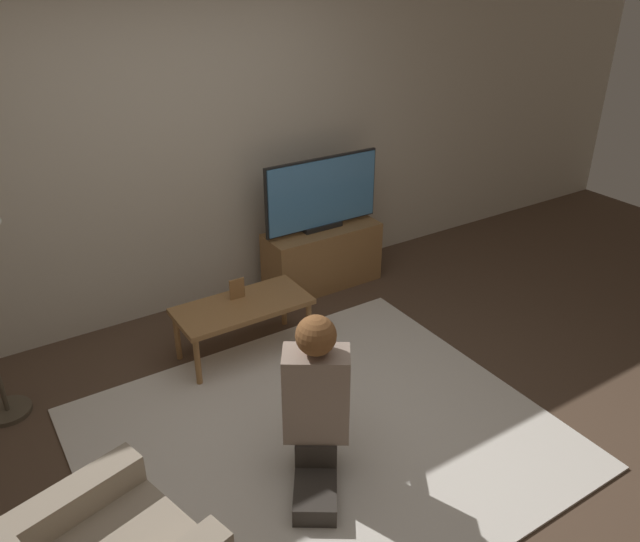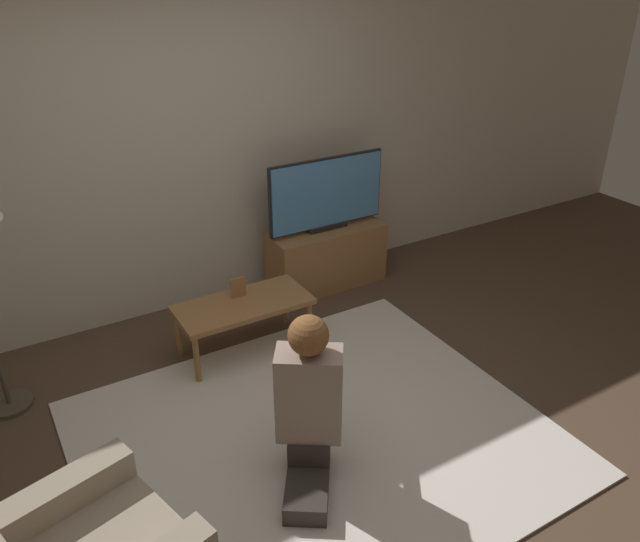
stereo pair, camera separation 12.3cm
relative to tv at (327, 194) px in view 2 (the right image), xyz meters
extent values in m
plane|color=brown|center=(-1.04, -1.60, -0.82)|extent=(10.00, 10.00, 0.00)
cube|color=beige|center=(-1.04, 0.33, 0.48)|extent=(10.00, 0.06, 2.60)
cube|color=silver|center=(-1.04, -1.60, -0.81)|extent=(2.60, 2.24, 0.02)
cube|color=olive|center=(0.00, 0.00, -0.56)|extent=(0.98, 0.36, 0.52)
cube|color=black|center=(0.00, 0.00, -0.28)|extent=(0.35, 0.08, 0.04)
cube|color=black|center=(0.00, 0.00, 0.01)|extent=(1.02, 0.03, 0.58)
cube|color=#4C8CC6|center=(0.00, 0.00, 0.01)|extent=(0.99, 0.04, 0.55)
cube|color=olive|center=(-1.01, -0.56, -0.44)|extent=(0.93, 0.44, 0.04)
cylinder|color=olive|center=(-1.43, -0.74, -0.64)|extent=(0.04, 0.04, 0.36)
cylinder|color=olive|center=(-0.59, -0.74, -0.64)|extent=(0.04, 0.04, 0.36)
cylinder|color=olive|center=(-1.43, -0.38, -0.64)|extent=(0.04, 0.04, 0.36)
cylinder|color=olive|center=(-0.59, -0.38, -0.64)|extent=(0.04, 0.04, 0.36)
cylinder|color=#4C4233|center=(-2.54, -0.36, -0.81)|extent=(0.28, 0.28, 0.03)
cube|color=gray|center=(-2.50, -1.79, -0.56)|extent=(0.83, 0.35, 0.53)
cube|color=#332D28|center=(-1.29, -1.94, -0.75)|extent=(0.44, 0.50, 0.11)
cube|color=#332D28|center=(-1.19, -1.79, -0.62)|extent=(0.32, 0.32, 0.14)
cube|color=gray|center=(-1.19, -1.79, -0.30)|extent=(0.39, 0.35, 0.51)
sphere|color=#DBAD8E|center=(-1.19, -1.79, 0.06)|extent=(0.20, 0.20, 0.20)
sphere|color=brown|center=(-1.20, -1.80, 0.07)|extent=(0.20, 0.20, 0.20)
cube|color=black|center=(-0.98, -1.48, -0.27)|extent=(0.13, 0.11, 0.04)
cylinder|color=gray|center=(-0.96, -1.64, -0.27)|extent=(0.22, 0.29, 0.07)
cylinder|color=gray|center=(-1.13, -1.52, -0.27)|extent=(0.22, 0.29, 0.07)
cube|color=olive|center=(-1.00, -0.47, -0.35)|extent=(0.11, 0.01, 0.15)
camera|label=1|loc=(-2.55, -3.95, 1.73)|focal=35.00mm
camera|label=2|loc=(-2.45, -4.02, 1.73)|focal=35.00mm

